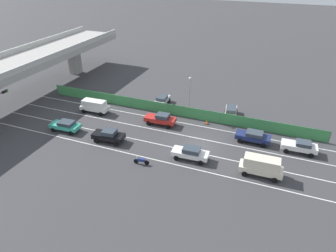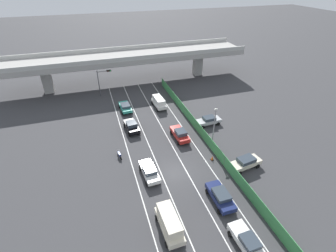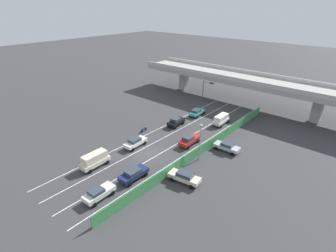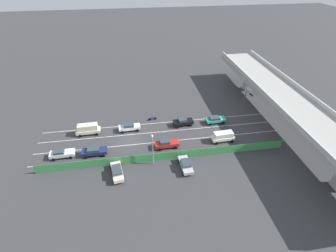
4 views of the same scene
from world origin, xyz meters
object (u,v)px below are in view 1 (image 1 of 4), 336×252
at_px(car_sedan_navy, 253,136).
at_px(car_sedan_red, 161,119).
at_px(car_van_white, 94,106).
at_px(car_hatchback_white, 300,146).
at_px(car_taxi_teal, 65,125).
at_px(motorcycle, 141,161).
at_px(traffic_cone, 207,122).
at_px(parked_wagon_silver, 162,100).
at_px(car_sedan_black, 109,135).
at_px(parked_sedan_cream, 231,112).
at_px(street_lamp, 189,92).
at_px(car_van_cream, 261,166).
at_px(car_sedan_white, 191,153).

bearing_deg(car_sedan_navy, car_sedan_red, 90.24).
bearing_deg(car_sedan_navy, car_van_white, 90.59).
distance_m(car_sedan_red, car_hatchback_white, 19.45).
relative_size(car_taxi_teal, motorcycle, 2.29).
distance_m(car_taxi_teal, car_sedan_navy, 26.50).
bearing_deg(car_sedan_red, traffic_cone, -67.89).
height_order(car_sedan_red, car_sedan_navy, car_sedan_red).
relative_size(car_sedan_navy, parked_wagon_silver, 1.01).
distance_m(car_sedan_red, car_sedan_navy, 13.57).
xyz_separation_m(car_sedan_black, parked_sedan_cream, (13.11, -14.05, -0.01)).
xyz_separation_m(car_hatchback_white, street_lamp, (4.50, 16.45, 3.06)).
distance_m(car_van_white, parked_sedan_cream, 21.75).
xyz_separation_m(car_sedan_red, car_sedan_navy, (0.06, -13.57, -0.03)).
relative_size(car_van_cream, parked_wagon_silver, 1.08).
distance_m(car_sedan_white, motorcycle, 6.14).
distance_m(parked_sedan_cream, traffic_cone, 4.58).
bearing_deg(motorcycle, car_van_cream, -76.85).
distance_m(car_taxi_teal, motorcycle, 14.09).
xyz_separation_m(car_sedan_white, street_lamp, (11.13, 3.88, 3.04)).
relative_size(car_sedan_red, street_lamp, 0.74).
distance_m(parked_sedan_cream, street_lamp, 7.23).
bearing_deg(car_sedan_red, car_sedan_black, 145.80).
height_order(car_sedan_white, parked_wagon_silver, car_sedan_white).
bearing_deg(car_sedan_red, car_sedan_white, -134.75).
bearing_deg(car_hatchback_white, car_sedan_navy, 87.55).
bearing_deg(parked_sedan_cream, motorcycle, 154.72).
bearing_deg(car_van_white, car_sedan_red, -89.00).
xyz_separation_m(car_sedan_white, parked_wagon_silver, (13.10, 9.33, -0.03)).
bearing_deg(traffic_cone, car_taxi_teal, 117.01).
bearing_deg(parked_sedan_cream, car_sedan_navy, -145.02).
height_order(car_van_white, street_lamp, street_lamp).
bearing_deg(car_sedan_navy, traffic_cone, 70.27).
relative_size(car_sedan_red, parked_sedan_cream, 0.96).
xyz_separation_m(car_taxi_teal, parked_wagon_silver, (13.08, -9.58, 0.00)).
distance_m(car_hatchback_white, car_van_cream, 7.83).
bearing_deg(car_taxi_teal, street_lamp, -53.56).
xyz_separation_m(car_hatchback_white, car_sedan_black, (-6.78, 24.19, 0.04)).
distance_m(street_lamp, traffic_cone, 5.25).
relative_size(car_sedan_red, parked_wagon_silver, 1.04).
height_order(car_taxi_teal, parked_sedan_cream, parked_sedan_cream).
bearing_deg(car_van_cream, motorcycle, 103.15).
height_order(car_sedan_red, parked_sedan_cream, car_sedan_red).
relative_size(car_van_cream, motorcycle, 2.53).
relative_size(car_sedan_white, car_van_cream, 0.94).
relative_size(car_van_cream, parked_sedan_cream, 1.00).
bearing_deg(parked_sedan_cream, car_sedan_black, 133.01).
bearing_deg(parked_sedan_cream, car_taxi_teal, 121.22).
xyz_separation_m(car_van_cream, street_lamp, (11.15, 12.34, 2.64)).
relative_size(car_sedan_white, motorcycle, 2.38).
bearing_deg(street_lamp, car_hatchback_white, -105.29).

